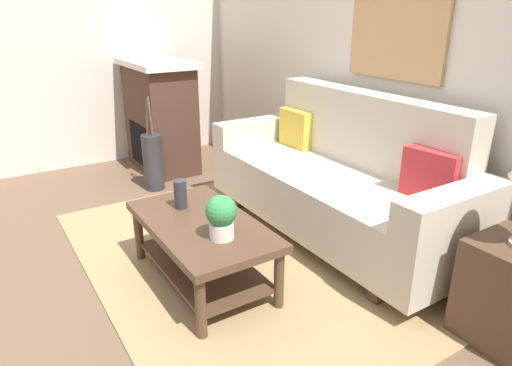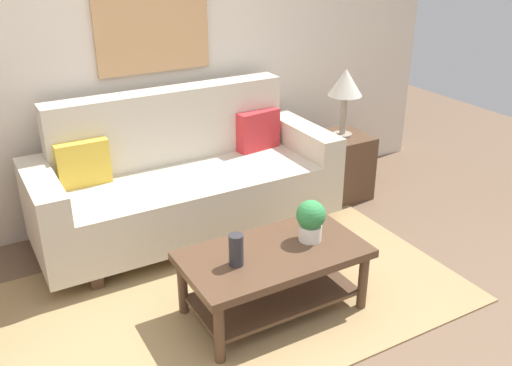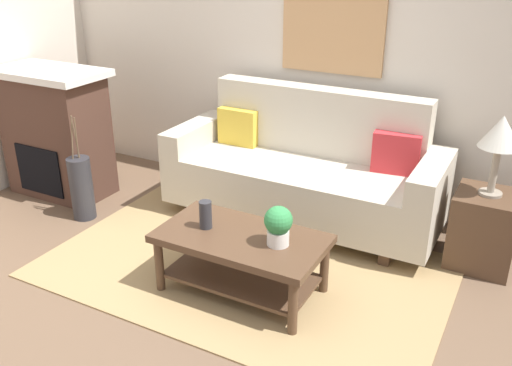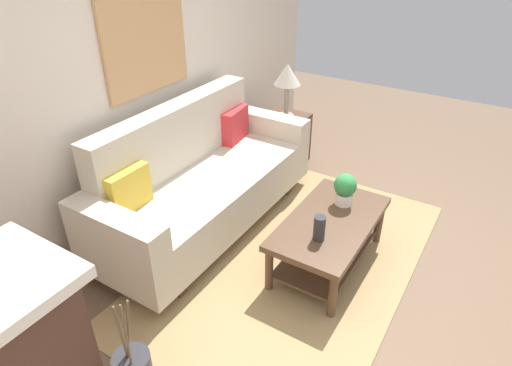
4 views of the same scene
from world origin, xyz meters
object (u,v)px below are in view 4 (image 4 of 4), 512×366
object	(u,v)px
throw_pillow_crimson	(235,125)
coffee_table	(329,232)
couch	(202,182)
potted_plant_tabletop	(345,188)
throw_pillow_mustard	(128,189)
framed_painting	(146,41)
side_table	(285,139)
tabletop_vase	(319,228)
table_lamp	(287,77)

from	to	relation	value
throw_pillow_crimson	coffee_table	distance (m)	1.49
couch	throw_pillow_crimson	world-z (taller)	couch
throw_pillow_crimson	potted_plant_tabletop	bearing A→B (deg)	-106.12
throw_pillow_mustard	potted_plant_tabletop	xyz separation A→B (m)	(1.03, -1.30, -0.11)
throw_pillow_crimson	framed_painting	world-z (taller)	framed_painting
couch	side_table	bearing A→B (deg)	-2.04
tabletop_vase	couch	bearing A→B (deg)	80.70
coffee_table	tabletop_vase	world-z (taller)	tabletop_vase
throw_pillow_mustard	framed_painting	world-z (taller)	framed_painting
coffee_table	table_lamp	size ratio (longest dim) A/B	1.93
tabletop_vase	potted_plant_tabletop	distance (m)	0.52
throw_pillow_mustard	throw_pillow_crimson	distance (m)	1.40
coffee_table	side_table	xyz separation A→B (m)	(1.36, 1.13, -0.03)
coffee_table	potted_plant_tabletop	bearing A→B (deg)	1.21
table_lamp	couch	bearing A→B (deg)	177.96
coffee_table	framed_painting	bearing A→B (deg)	92.24
couch	side_table	size ratio (longest dim) A/B	4.01
coffee_table	tabletop_vase	xyz separation A→B (m)	(-0.26, -0.02, 0.21)
throw_pillow_crimson	framed_painting	distance (m)	1.18
tabletop_vase	table_lamp	world-z (taller)	table_lamp
potted_plant_tabletop	side_table	size ratio (longest dim) A/B	0.47
framed_painting	tabletop_vase	bearing A→B (deg)	-96.72
throw_pillow_crimson	tabletop_vase	distance (m)	1.60
side_table	framed_painting	distance (m)	1.99
throw_pillow_crimson	coffee_table	xyz separation A→B (m)	(-0.64, -1.30, -0.37)
coffee_table	side_table	world-z (taller)	side_table
throw_pillow_crimson	potted_plant_tabletop	distance (m)	1.35
tabletop_vase	framed_painting	xyz separation A→B (m)	(0.20, 1.66, 1.04)
potted_plant_tabletop	framed_painting	size ratio (longest dim) A/B	0.30
potted_plant_tabletop	table_lamp	bearing A→B (deg)	45.63
couch	tabletop_vase	bearing A→B (deg)	-99.30
couch	coffee_table	size ratio (longest dim) A/B	2.04
throw_pillow_crimson	side_table	xyz separation A→B (m)	(0.72, -0.18, -0.40)
side_table	table_lamp	xyz separation A→B (m)	(0.00, 0.00, 0.71)
table_lamp	tabletop_vase	bearing A→B (deg)	-144.72
tabletop_vase	throw_pillow_mustard	bearing A→B (deg)	110.93
throw_pillow_mustard	couch	bearing A→B (deg)	-10.16
throw_pillow_mustard	side_table	xyz separation A→B (m)	(2.12, -0.18, -0.40)
throw_pillow_crimson	throw_pillow_mustard	bearing A→B (deg)	180.00
table_lamp	throw_pillow_crimson	bearing A→B (deg)	166.27
couch	side_table	xyz separation A→B (m)	(1.42, -0.05, -0.15)
potted_plant_tabletop	framed_painting	xyz separation A→B (m)	(-0.33, 1.64, 1.00)
throw_pillow_mustard	tabletop_vase	bearing A→B (deg)	-69.07
throw_pillow_mustard	table_lamp	xyz separation A→B (m)	(2.12, -0.18, 0.31)
couch	table_lamp	xyz separation A→B (m)	(1.42, -0.05, 0.56)
framed_painting	throw_pillow_crimson	bearing A→B (deg)	-25.95
tabletop_vase	potted_plant_tabletop	bearing A→B (deg)	2.64
couch	throw_pillow_crimson	distance (m)	0.75
throw_pillow_mustard	framed_painting	xyz separation A→B (m)	(0.70, 0.34, 0.89)
couch	table_lamp	bearing A→B (deg)	-2.04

